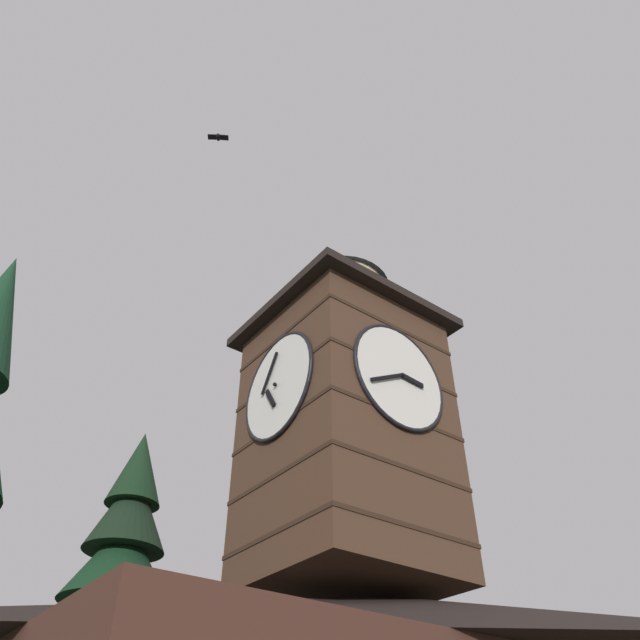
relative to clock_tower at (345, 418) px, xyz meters
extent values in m
cube|color=#4C3323|center=(-0.02, -0.02, -0.79)|extent=(4.07, 4.07, 6.83)
cube|color=#352318|center=(-0.02, -0.02, -3.39)|extent=(4.11, 4.11, 0.10)
cube|color=#352318|center=(-0.02, -0.02, -2.11)|extent=(4.11, 4.11, 0.10)
cube|color=#352318|center=(-0.02, -0.02, -0.82)|extent=(4.11, 4.11, 0.10)
cube|color=#352318|center=(-0.02, -0.02, 0.46)|extent=(4.11, 4.11, 0.10)
cube|color=#352318|center=(-0.02, -0.02, 1.74)|extent=(4.11, 4.11, 0.10)
cylinder|color=white|center=(-0.02, 2.04, 0.21)|extent=(2.74, 0.10, 2.74)
torus|color=black|center=(-0.02, 2.07, 0.21)|extent=(2.84, 0.10, 2.84)
cube|color=black|center=(-0.36, 2.14, 0.18)|extent=(0.69, 0.04, 0.17)
cube|color=black|center=(0.48, 2.14, -0.05)|extent=(1.04, 0.04, 0.59)
sphere|color=black|center=(-0.02, 2.15, 0.21)|extent=(0.10, 0.10, 0.10)
cylinder|color=white|center=(2.04, -0.02, 0.21)|extent=(0.10, 2.74, 2.74)
torus|color=black|center=(2.07, -0.02, 0.21)|extent=(0.10, 2.84, 2.84)
cube|color=black|center=(2.14, -0.20, -0.08)|extent=(0.04, 0.47, 0.64)
cube|color=black|center=(2.14, -0.31, 0.69)|extent=(0.04, 0.65, 1.00)
sphere|color=black|center=(2.15, -0.02, 0.21)|extent=(0.10, 0.10, 0.10)
cube|color=black|center=(-0.02, -0.02, 2.75)|extent=(4.77, 4.77, 0.25)
cylinder|color=beige|center=(-0.02, -0.02, 3.65)|extent=(2.55, 2.55, 1.55)
cylinder|color=#2D2319|center=(-0.02, -0.02, 3.14)|extent=(2.61, 2.61, 0.10)
cylinder|color=#2D2319|center=(-0.02, -0.02, 3.65)|extent=(2.61, 2.61, 0.10)
cylinder|color=#2D2319|center=(-0.02, -0.02, 4.17)|extent=(2.61, 2.61, 0.10)
cone|color=#2D3847|center=(-0.02, -0.02, 4.88)|extent=(2.85, 2.85, 0.90)
sphere|color=#424C5B|center=(-0.02, -0.02, 5.43)|extent=(0.16, 0.16, 0.16)
cone|color=black|center=(2.34, -7.68, -3.67)|extent=(3.87, 3.87, 2.07)
cone|color=#13331C|center=(2.34, -7.68, -2.05)|extent=(3.15, 3.15, 2.45)
cone|color=black|center=(2.34, -7.68, -0.54)|extent=(2.42, 2.42, 2.60)
cone|color=black|center=(2.34, -7.68, 0.83)|extent=(1.70, 1.70, 2.48)
ellipsoid|color=black|center=(4.06, -1.39, 10.03)|extent=(0.29, 0.33, 0.16)
cube|color=black|center=(3.92, -1.30, 10.03)|extent=(0.40, 0.36, 0.04)
cube|color=black|center=(4.21, -1.49, 10.03)|extent=(0.40, 0.36, 0.04)
camera|label=1|loc=(9.05, 10.93, -7.96)|focal=35.26mm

